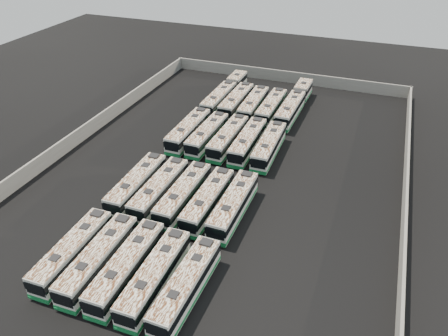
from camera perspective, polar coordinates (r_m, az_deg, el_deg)
ground at (r=55.36m, az=-0.95°, el=-1.60°), size 140.00×140.00×0.00m
perimeter_wall at (r=54.76m, az=-0.96°, el=-0.65°), size 45.20×73.20×2.20m
bus_front_far_left at (r=45.30m, az=-19.12°, el=-10.28°), size 2.48×10.75×3.01m
bus_front_left at (r=43.70m, az=-16.03°, el=-11.37°), size 2.58×11.06×3.10m
bus_front_center at (r=42.31m, az=-12.56°, el=-12.49°), size 2.52×11.09×3.11m
bus_front_right at (r=41.05m, az=-9.00°, el=-13.80°), size 2.44×10.85×3.05m
bus_front_far_right at (r=39.99m, az=-4.97°, el=-15.06°), size 2.48×10.72×3.01m
bus_midfront_far_left at (r=52.78m, az=-11.31°, el=-2.13°), size 2.50×11.05×3.10m
bus_midfront_left at (r=51.43m, az=-8.42°, el=-2.82°), size 2.39×11.01×3.10m
bus_midfront_center at (r=50.32m, az=-5.33°, el=-3.48°), size 2.41×10.94×3.07m
bus_midfront_right at (r=49.25m, az=-2.12°, el=-4.29°), size 2.45×10.74×3.01m
bus_midfront_far_right at (r=48.48m, az=1.24°, el=-4.89°), size 2.37×10.94×3.08m
bus_midback_far_left at (r=63.79m, az=-4.66°, el=4.86°), size 2.37×11.13×3.13m
bus_midback_left at (r=62.69m, az=-2.19°, el=4.37°), size 2.52×10.77×3.02m
bus_midback_center at (r=61.74m, az=0.53°, el=3.94°), size 2.52×10.88×3.05m
bus_midback_right at (r=60.82m, az=3.12°, el=3.44°), size 2.35×10.94×3.08m
bus_midback_far_right at (r=59.98m, az=5.87°, el=2.85°), size 2.48×10.86×3.05m
bus_back_far_left at (r=76.44m, az=0.14°, el=9.75°), size 2.48×16.96×3.07m
bus_back_left at (r=73.03m, az=1.62°, el=8.66°), size 2.44×11.22×3.16m
bus_back_center at (r=72.09m, az=3.84°, el=8.23°), size 2.49×10.92×3.06m
bus_back_right at (r=71.37m, az=6.18°, el=7.85°), size 2.44×10.93×3.07m
bus_back_far_right at (r=73.42m, az=9.20°, el=8.35°), size 2.62×17.14×3.10m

